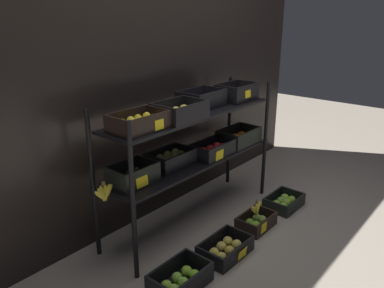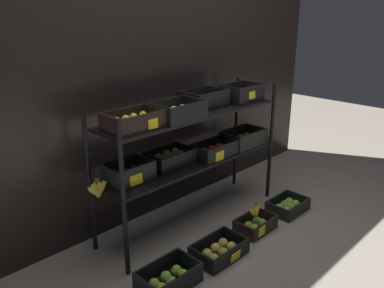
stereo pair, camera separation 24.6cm
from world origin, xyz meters
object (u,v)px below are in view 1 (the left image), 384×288
(crate_ground_apple_gold, at_px, (225,249))
(crate_ground_center_apple_green, at_px, (256,222))
(crate_ground_apple_green, at_px, (180,280))
(crate_ground_right_apple_green, at_px, (284,202))
(display_rack, at_px, (193,135))
(banana_bunch_loose, at_px, (256,209))

(crate_ground_apple_gold, relative_size, crate_ground_center_apple_green, 1.20)
(crate_ground_apple_green, xyz_separation_m, crate_ground_right_apple_green, (1.35, -0.00, -0.01))
(display_rack, distance_m, crate_ground_apple_green, 1.06)
(crate_ground_apple_green, relative_size, crate_ground_right_apple_green, 1.11)
(crate_ground_apple_green, xyz_separation_m, banana_bunch_loose, (0.90, 0.01, 0.12))
(crate_ground_center_apple_green, distance_m, banana_bunch_loose, 0.12)
(crate_ground_apple_gold, bearing_deg, display_rack, 65.31)
(crate_ground_apple_green, xyz_separation_m, crate_ground_apple_gold, (0.45, -0.02, -0.01))
(crate_ground_apple_green, relative_size, crate_ground_center_apple_green, 1.20)
(display_rack, bearing_deg, crate_ground_apple_gold, -114.69)
(crate_ground_apple_green, distance_m, crate_ground_right_apple_green, 1.35)
(crate_ground_center_apple_green, distance_m, crate_ground_right_apple_green, 0.44)
(crate_ground_apple_gold, distance_m, crate_ground_center_apple_green, 0.46)
(crate_ground_right_apple_green, relative_size, banana_bunch_loose, 2.23)
(crate_ground_apple_gold, xyz_separation_m, crate_ground_right_apple_green, (0.90, 0.01, -0.00))
(display_rack, bearing_deg, crate_ground_center_apple_green, -63.55)
(crate_ground_right_apple_green, bearing_deg, crate_ground_center_apple_green, 178.61)
(crate_ground_apple_green, relative_size, banana_bunch_loose, 2.48)
(crate_ground_center_apple_green, height_order, crate_ground_right_apple_green, crate_ground_center_apple_green)
(crate_ground_right_apple_green, bearing_deg, display_rack, 144.87)
(banana_bunch_loose, bearing_deg, display_rack, 115.55)
(crate_ground_center_apple_green, height_order, banana_bunch_loose, banana_bunch_loose)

